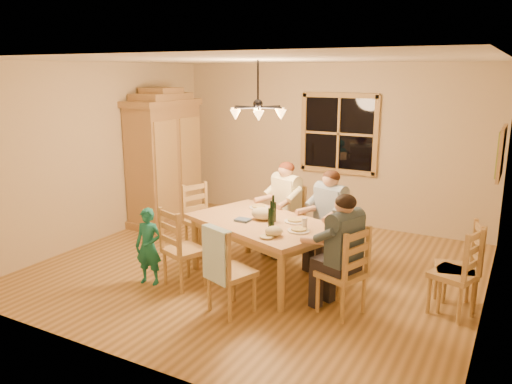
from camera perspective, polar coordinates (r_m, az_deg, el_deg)
The scene contains 33 objects.
floor at distance 6.75m, azimuth 0.20°, elevation -8.67°, with size 5.50×5.50×0.00m, color olive.
ceiling at distance 6.25m, azimuth 0.22°, elevation 14.89°, with size 5.50×5.00×0.02m, color white.
wall_back at distance 8.61m, azimuth 8.21°, elevation 5.40°, with size 5.50×0.02×2.70m, color beige.
wall_left at distance 8.03m, azimuth -17.36°, elevation 4.32°, with size 0.02×5.00×2.70m, color beige.
wall_right at distance 5.63m, azimuth 25.65°, elevation -0.17°, with size 0.02×5.00×2.70m, color beige.
window at distance 8.49m, azimuth 9.44°, elevation 6.60°, with size 1.30×0.06×1.30m.
painting at distance 6.76m, azimuth 26.21°, elevation 4.05°, with size 0.06×0.78×0.64m.
chandelier at distance 6.27m, azimuth 0.22°, elevation 9.19°, with size 0.77×0.68×0.71m.
armoire at distance 8.67m, azimuth -10.38°, elevation 3.41°, with size 0.66×1.40×2.30m.
dining_table at distance 6.23m, azimuth 0.71°, elevation -4.16°, with size 2.09×1.66×0.76m.
chair_far_left at distance 7.22m, azimuth 3.33°, elevation -4.64°, with size 0.56×0.54×0.99m.
chair_far_right at distance 6.70m, azimuth 8.25°, elevation -6.22°, with size 0.56×0.54×0.99m.
chair_near_left at distance 6.19m, azimuth -8.16°, elevation -7.92°, with size 0.56×0.54×0.99m.
chair_near_right at distance 5.51m, azimuth -2.80°, elevation -10.61°, with size 0.56×0.54×0.99m.
chair_end_left at distance 7.28m, azimuth -6.05°, elevation -4.54°, with size 0.54×0.56×0.99m.
chair_end_right at distance 5.55m, azimuth 9.69°, elevation -10.62°, with size 0.54×0.56×0.99m.
adult_woman at distance 7.07m, azimuth 3.39°, elevation -0.50°, with size 0.50×0.52×0.87m.
adult_plaid_man at distance 6.54m, azimuth 8.41°, elevation -1.79°, with size 0.50×0.52×0.87m.
adult_slate_man at distance 5.35m, azimuth 9.92°, elevation -5.35°, with size 0.52×0.50×0.87m.
towel at distance 5.25m, azimuth -4.48°, elevation -7.20°, with size 0.38×0.10×0.58m, color #B4E1F4.
wine_bottle_a at distance 6.13m, azimuth 1.97°, elevation -1.87°, with size 0.08×0.08×0.33m, color black.
wine_bottle_b at distance 5.86m, azimuth 1.75°, elevation -2.60°, with size 0.08×0.08×0.33m, color black.
plate_woman at distance 6.74m, azimuth 0.33°, elevation -1.80°, with size 0.26×0.26×0.02m, color white.
plate_plaid at distance 6.15m, azimuth 4.47°, elevation -3.37°, with size 0.26×0.26×0.02m, color white.
plate_slate at distance 5.80m, azimuth 4.91°, elevation -4.43°, with size 0.26×0.26×0.02m, color white.
wine_glass_a at distance 6.43m, azimuth 1.97°, elevation -2.00°, with size 0.06×0.06×0.14m, color silver.
wine_glass_b at distance 5.86m, azimuth 5.56°, elevation -3.63°, with size 0.06×0.06×0.14m, color silver.
cap at distance 5.62m, azimuth 2.06°, elevation -4.50°, with size 0.20×0.20×0.11m, color #C8BB85.
napkin at distance 6.17m, azimuth -1.52°, elevation -3.21°, with size 0.18×0.14×0.03m, color #455B80.
cloth_bundle at distance 6.22m, azimuth 0.70°, elevation -2.47°, with size 0.28×0.22×0.15m, color #BCB288.
child at distance 6.27m, azimuth -12.17°, elevation -6.10°, with size 0.35×0.23×0.96m, color #1A766C.
chair_spare_front at distance 5.99m, azimuth 21.74°, elevation -9.55°, with size 0.52×0.53×0.99m.
chair_spare_back at distance 5.85m, azimuth 21.54°, elevation -10.11°, with size 0.53×0.55×0.99m.
Camera 1 is at (2.98, -5.49, 2.56)m, focal length 35.00 mm.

